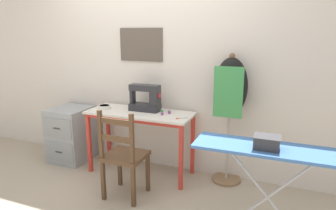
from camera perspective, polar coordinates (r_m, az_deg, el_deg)
name	(u,v)px	position (r m, az deg, el deg)	size (l,w,h in m)	color
ground_plane	(132,181)	(3.54, -6.96, -14.20)	(14.00, 14.00, 0.00)	tan
wall_back	(151,64)	(3.64, -3.31, 7.80)	(10.00, 0.07, 2.55)	silver
sewing_table	(140,120)	(3.48, -5.43, -2.92)	(1.24, 0.49, 0.76)	silver
sewing_machine	(147,99)	(3.47, -4.09, 1.20)	(0.37, 0.16, 0.33)	#28282D
fabric_bowl	(104,107)	(3.67, -12.00, -0.34)	(0.15, 0.15, 0.04)	silver
scissors	(180,118)	(3.19, 2.26, -2.54)	(0.12, 0.11, 0.01)	silver
thread_spool_near_machine	(162,111)	(3.41, -1.16, -1.17)	(0.03, 0.03, 0.04)	green
thread_spool_mid_table	(162,114)	(3.30, -1.10, -1.68)	(0.03, 0.03, 0.03)	purple
thread_spool_far_edge	(169,112)	(3.36, 0.25, -1.40)	(0.04, 0.04, 0.04)	purple
wooden_chair	(124,156)	(3.06, -8.43, -9.65)	(0.40, 0.38, 0.93)	#513823
filing_cabinet	(71,134)	(4.13, -17.93, -5.29)	(0.46, 0.52, 0.70)	#93999E
dress_form	(230,93)	(3.25, 11.78, 2.31)	(0.35, 0.32, 1.44)	#846647
ironing_board	(271,153)	(2.41, 19.06, -8.67)	(1.16, 0.35, 0.81)	#3D6BAD
storage_box	(267,142)	(2.35, 18.31, -6.74)	(0.19, 0.16, 0.10)	#333338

